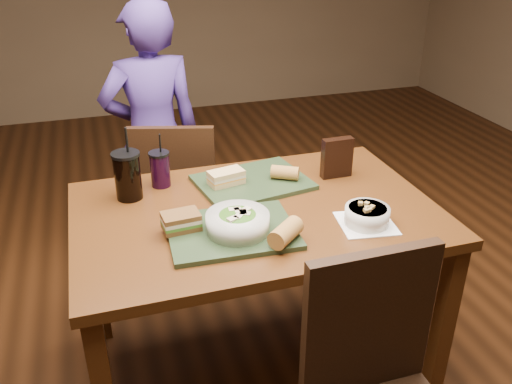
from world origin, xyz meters
TOP-DOWN VIEW (x-y plane):
  - ground at (0.00, 0.00)m, footprint 6.00×6.00m
  - dining_table at (0.00, 0.00)m, footprint 1.30×0.85m
  - chair_far at (-0.21, 0.68)m, footprint 0.47×0.48m
  - diner at (-0.24, 0.98)m, footprint 0.53×0.38m
  - tray_near at (-0.13, -0.14)m, footprint 0.44×0.34m
  - tray_far at (0.05, 0.20)m, footprint 0.47×0.38m
  - salad_bowl at (-0.11, -0.15)m, footprint 0.21×0.21m
  - soup_bowl at (0.33, -0.21)m, footprint 0.21×0.21m
  - sandwich_near at (-0.29, -0.09)m, footprint 0.13×0.09m
  - sandwich_far at (-0.06, 0.20)m, footprint 0.15×0.10m
  - baguette_near at (0.02, -0.26)m, footprint 0.14×0.13m
  - baguette_far at (0.17, 0.17)m, footprint 0.12×0.10m
  - cup_cola at (-0.43, 0.23)m, footprint 0.10×0.10m
  - cup_berry at (-0.30, 0.30)m, footprint 0.08×0.08m
  - chip_bag at (0.39, 0.17)m, footprint 0.13×0.04m

SIDE VIEW (x-z plane):
  - ground at x=0.00m, z-range 0.00..0.00m
  - chair_far at x=-0.21m, z-range 0.05..0.93m
  - dining_table at x=0.00m, z-range 0.28..1.03m
  - diner at x=-0.24m, z-range 0.00..1.38m
  - tray_near at x=-0.13m, z-range 0.75..0.77m
  - tray_far at x=0.05m, z-range 0.75..0.77m
  - soup_bowl at x=0.33m, z-range 0.75..0.82m
  - sandwich_far at x=-0.06m, z-range 0.77..0.82m
  - baguette_far at x=0.17m, z-range 0.77..0.82m
  - sandwich_near at x=-0.29m, z-range 0.77..0.83m
  - baguette_near at x=0.02m, z-range 0.77..0.83m
  - salad_bowl at x=-0.11m, z-range 0.77..0.84m
  - cup_berry at x=-0.30m, z-range 0.71..0.93m
  - chip_bag at x=0.39m, z-range 0.75..0.91m
  - cup_cola at x=-0.43m, z-range 0.70..0.98m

